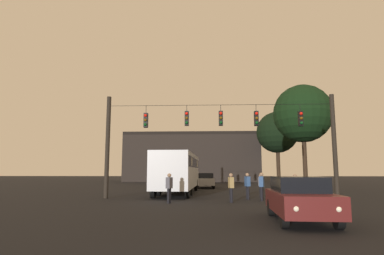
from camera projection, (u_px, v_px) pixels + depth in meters
ground_plane at (216, 190)px, 28.69m from camera, size 168.00×168.00×0.00m
overhead_signal_span at (220, 137)px, 20.59m from camera, size 14.78×0.44×6.61m
city_bus at (178, 169)px, 24.79m from camera, size 2.84×11.07×3.00m
car_near_right at (299, 198)px, 11.09m from camera, size 2.04×4.42×1.52m
car_far_left at (205, 180)px, 32.89m from camera, size 1.88×4.37×1.52m
pedestrian_crossing_left at (261, 184)px, 21.16m from camera, size 0.34×0.41×1.51m
pedestrian_crossing_center at (262, 185)px, 18.65m from camera, size 0.35×0.42×1.63m
pedestrian_crossing_right at (295, 186)px, 18.23m from camera, size 0.25×0.37×1.53m
pedestrian_near_bus at (248, 185)px, 19.61m from camera, size 0.33×0.41×1.60m
pedestrian_trailing at (231, 186)px, 17.73m from camera, size 0.31×0.40×1.60m
pedestrian_far_side at (169, 186)px, 17.33m from camera, size 0.36×0.42×1.60m
corner_building at (192, 158)px, 55.23m from camera, size 22.30×8.36×8.10m
tree_left_silhouette at (277, 133)px, 47.09m from camera, size 6.04×6.04×10.40m
tree_behind_building at (303, 114)px, 30.58m from camera, size 5.52×5.52×9.93m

